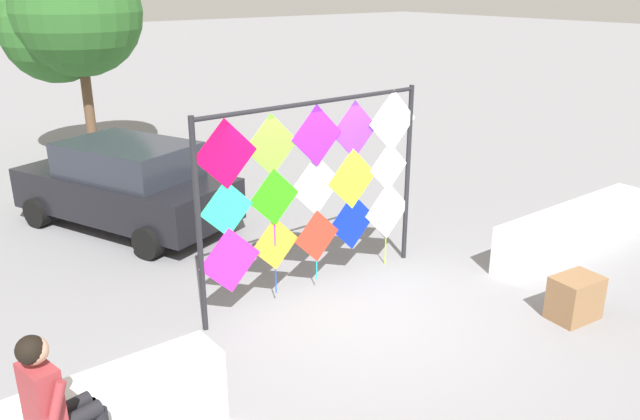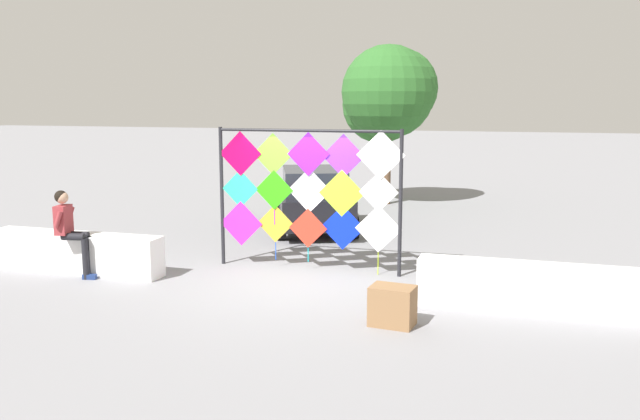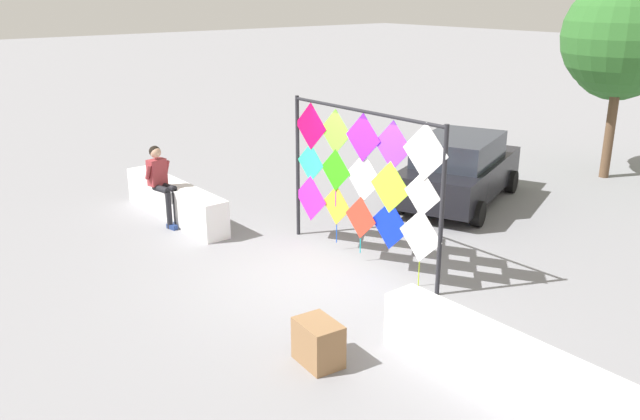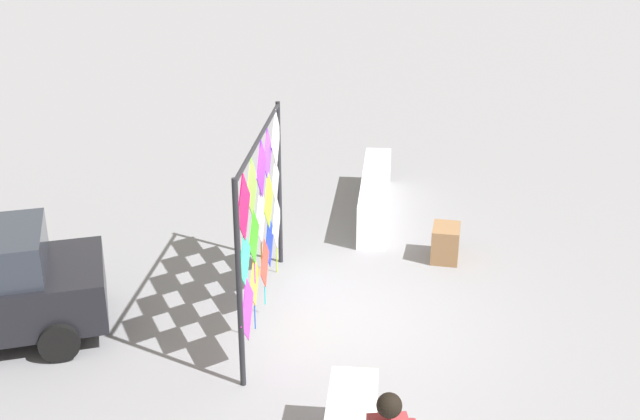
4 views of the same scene
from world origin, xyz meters
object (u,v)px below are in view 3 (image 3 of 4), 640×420
at_px(kite_display_rack, 363,173).
at_px(parked_car, 459,169).
at_px(tree_far_right, 624,41).
at_px(cardboard_box_large, 318,343).
at_px(seated_vendor, 161,179).

bearing_deg(kite_display_rack, parked_car, 106.31).
bearing_deg(parked_car, tree_far_right, 79.46).
bearing_deg(tree_far_right, cardboard_box_large, -78.21).
xyz_separation_m(kite_display_rack, cardboard_box_large, (2.09, -2.64, -1.30)).
bearing_deg(seated_vendor, parked_car, 63.99).
distance_m(kite_display_rack, cardboard_box_large, 3.61).
height_order(cardboard_box_large, tree_far_right, tree_far_right).
distance_m(seated_vendor, cardboard_box_large, 6.11).
bearing_deg(tree_far_right, kite_display_rack, -88.25).
height_order(kite_display_rack, tree_far_right, tree_far_right).
distance_m(parked_car, cardboard_box_large, 7.32).
bearing_deg(seated_vendor, kite_display_rack, 24.33).
bearing_deg(cardboard_box_large, parked_car, 116.28).
xyz_separation_m(seated_vendor, cardboard_box_large, (6.01, -0.87, -0.66)).
relative_size(kite_display_rack, cardboard_box_large, 5.83).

